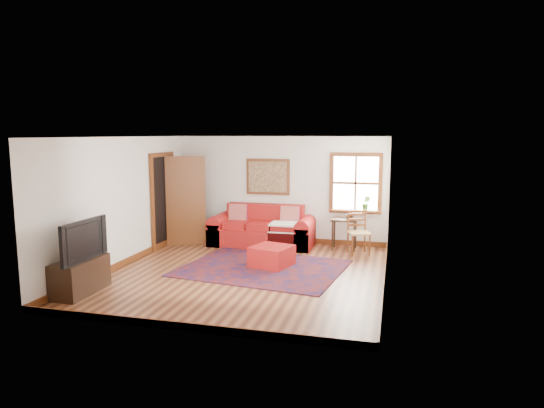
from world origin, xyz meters
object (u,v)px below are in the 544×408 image
(red_ottoman, at_px, (272,256))
(side_table, at_px, (344,224))
(ladder_back_chair, at_px, (358,231))
(red_leather_sofa, at_px, (263,232))
(media_cabinet, at_px, (80,276))

(red_ottoman, xyz_separation_m, side_table, (1.21, 1.76, 0.37))
(ladder_back_chair, bearing_deg, side_table, 135.52)
(red_leather_sofa, distance_m, ladder_back_chair, 2.23)
(red_leather_sofa, relative_size, ladder_back_chair, 2.52)
(side_table, bearing_deg, ladder_back_chair, -44.48)
(red_ottoman, relative_size, ladder_back_chair, 0.75)
(red_ottoman, distance_m, ladder_back_chair, 2.13)
(side_table, height_order, media_cabinet, side_table)
(ladder_back_chair, bearing_deg, red_leather_sofa, 172.44)
(red_ottoman, xyz_separation_m, media_cabinet, (-2.60, -2.31, 0.08))
(media_cabinet, bearing_deg, red_ottoman, 41.58)
(side_table, bearing_deg, red_leather_sofa, -179.08)
(red_ottoman, relative_size, media_cabinet, 0.69)
(red_leather_sofa, distance_m, side_table, 1.89)
(red_ottoman, bearing_deg, red_leather_sofa, 126.74)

